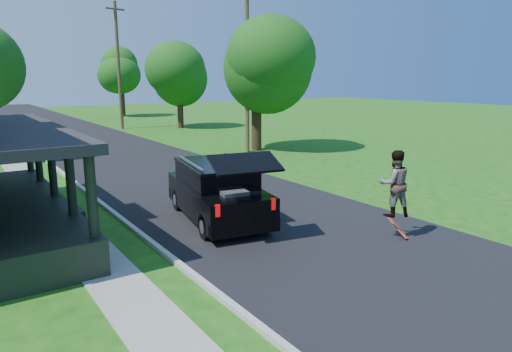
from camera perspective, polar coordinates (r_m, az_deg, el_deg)
ground at (r=13.11m, az=8.09°, el=-8.10°), size 140.00×140.00×0.00m
street at (r=30.56m, az=-17.94°, el=3.09°), size 8.00×120.00×0.02m
curb at (r=29.71m, az=-25.44°, el=2.25°), size 0.15×120.00×0.12m
sidewalk at (r=29.52m, az=-28.40°, el=1.91°), size 1.30×120.00×0.03m
black_suv at (r=14.69m, az=-4.84°, el=-1.91°), size 2.92×5.61×2.49m
skateboarder at (r=13.40m, az=16.91°, el=-0.90°), size 1.14×1.03×1.90m
skateboard at (r=13.85m, az=17.35°, el=-6.35°), size 0.21×0.74×0.54m
tree_right_near at (r=29.06m, az=-0.05°, el=14.99°), size 5.93×5.93×8.82m
tree_right_mid at (r=42.55m, az=-9.68°, el=12.80°), size 6.74×6.47×7.88m
tree_right_far at (r=57.12m, az=-16.64°, el=12.73°), size 6.16×6.45×8.21m
utility_pole_near at (r=28.14m, az=-1.12°, el=13.48°), size 1.52×0.63×10.02m
utility_pole_far at (r=43.01m, az=-16.81°, el=13.17°), size 1.75×0.48×10.95m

